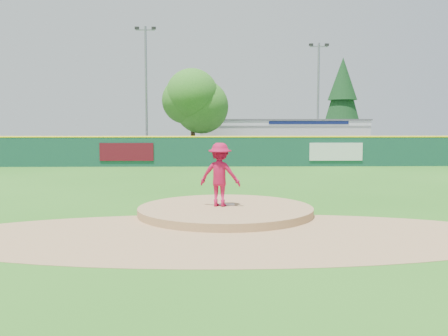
{
  "coord_description": "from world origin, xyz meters",
  "views": [
    {
      "loc": [
        -0.4,
        -15.54,
        2.84
      ],
      "look_at": [
        0.0,
        2.0,
        1.3
      ],
      "focal_mm": 40.0,
      "sensor_mm": 36.0,
      "label": 1
    }
  ],
  "objects_px": {
    "playground_slide": "(33,151)",
    "deciduous_tree": "(193,103)",
    "van": "(192,153)",
    "light_pole_left": "(146,86)",
    "pitcher": "(220,175)",
    "pool_building_grp": "(280,137)",
    "light_pole_right": "(318,94)",
    "conifer_tree": "(342,98)"
  },
  "relations": [
    {
      "from": "pitcher",
      "to": "pool_building_grp",
      "type": "height_order",
      "value": "pool_building_grp"
    },
    {
      "from": "van",
      "to": "pool_building_grp",
      "type": "relative_size",
      "value": 0.29
    },
    {
      "from": "playground_slide",
      "to": "conifer_tree",
      "type": "relative_size",
      "value": 0.29
    },
    {
      "from": "pitcher",
      "to": "van",
      "type": "xyz_separation_m",
      "value": [
        -1.86,
        23.07,
        -0.62
      ]
    },
    {
      "from": "pitcher",
      "to": "light_pole_right",
      "type": "height_order",
      "value": "light_pole_right"
    },
    {
      "from": "pool_building_grp",
      "to": "light_pole_right",
      "type": "xyz_separation_m",
      "value": [
        3.0,
        -2.99,
        3.88
      ]
    },
    {
      "from": "van",
      "to": "light_pole_right",
      "type": "distance_m",
      "value": 13.4
    },
    {
      "from": "deciduous_tree",
      "to": "conifer_tree",
      "type": "bearing_deg",
      "value": 36.25
    },
    {
      "from": "pitcher",
      "to": "deciduous_tree",
      "type": "distance_m",
      "value": 25.16
    },
    {
      "from": "pitcher",
      "to": "pool_building_grp",
      "type": "bearing_deg",
      "value": -85.75
    },
    {
      "from": "van",
      "to": "playground_slide",
      "type": "bearing_deg",
      "value": 96.05
    },
    {
      "from": "pool_building_grp",
      "to": "van",
      "type": "bearing_deg",
      "value": -132.39
    },
    {
      "from": "van",
      "to": "light_pole_left",
      "type": "bearing_deg",
      "value": 51.61
    },
    {
      "from": "pitcher",
      "to": "light_pole_left",
      "type": "xyz_separation_m",
      "value": [
        -5.83,
        26.88,
        4.8
      ]
    },
    {
      "from": "deciduous_tree",
      "to": "light_pole_right",
      "type": "xyz_separation_m",
      "value": [
        11.0,
        4.0,
        0.99
      ]
    },
    {
      "from": "playground_slide",
      "to": "conifer_tree",
      "type": "bearing_deg",
      "value": 25.42
    },
    {
      "from": "light_pole_left",
      "to": "light_pole_right",
      "type": "bearing_deg",
      "value": 7.59
    },
    {
      "from": "pool_building_grp",
      "to": "playground_slide",
      "type": "distance_m",
      "value": 22.13
    },
    {
      "from": "pitcher",
      "to": "conifer_tree",
      "type": "bearing_deg",
      "value": -94.95
    },
    {
      "from": "van",
      "to": "conifer_tree",
      "type": "xyz_separation_m",
      "value": [
        15.03,
        12.81,
        4.91
      ]
    },
    {
      "from": "van",
      "to": "light_pole_left",
      "type": "xyz_separation_m",
      "value": [
        -3.97,
        3.81,
        5.42
      ]
    },
    {
      "from": "light_pole_right",
      "to": "van",
      "type": "bearing_deg",
      "value": -152.25
    },
    {
      "from": "van",
      "to": "deciduous_tree",
      "type": "distance_m",
      "value": 4.32
    },
    {
      "from": "pitcher",
      "to": "van",
      "type": "height_order",
      "value": "pitcher"
    },
    {
      "from": "deciduous_tree",
      "to": "conifer_tree",
      "type": "relative_size",
      "value": 0.77
    },
    {
      "from": "deciduous_tree",
      "to": "pitcher",
      "type": "bearing_deg",
      "value": -85.8
    },
    {
      "from": "van",
      "to": "playground_slide",
      "type": "relative_size",
      "value": 1.59
    },
    {
      "from": "pitcher",
      "to": "playground_slide",
      "type": "distance_m",
      "value": 26.9
    },
    {
      "from": "playground_slide",
      "to": "light_pole_left",
      "type": "xyz_separation_m",
      "value": [
        8.22,
        3.94,
        5.28
      ]
    },
    {
      "from": "deciduous_tree",
      "to": "conifer_tree",
      "type": "height_order",
      "value": "conifer_tree"
    },
    {
      "from": "pool_building_grp",
      "to": "light_pole_left",
      "type": "height_order",
      "value": "light_pole_left"
    },
    {
      "from": "playground_slide",
      "to": "deciduous_tree",
      "type": "height_order",
      "value": "deciduous_tree"
    },
    {
      "from": "pitcher",
      "to": "playground_slide",
      "type": "height_order",
      "value": "pitcher"
    },
    {
      "from": "van",
      "to": "deciduous_tree",
      "type": "height_order",
      "value": "deciduous_tree"
    },
    {
      "from": "pool_building_grp",
      "to": "conifer_tree",
      "type": "distance_m",
      "value": 8.95
    },
    {
      "from": "van",
      "to": "conifer_tree",
      "type": "relative_size",
      "value": 0.46
    },
    {
      "from": "deciduous_tree",
      "to": "light_pole_right",
      "type": "bearing_deg",
      "value": 19.98
    },
    {
      "from": "playground_slide",
      "to": "light_pole_right",
      "type": "bearing_deg",
      "value": 14.35
    },
    {
      "from": "pitcher",
      "to": "pool_building_grp",
      "type": "xyz_separation_m",
      "value": [
        6.17,
        31.87,
        0.41
      ]
    },
    {
      "from": "deciduous_tree",
      "to": "light_pole_right",
      "type": "height_order",
      "value": "light_pole_right"
    },
    {
      "from": "pool_building_grp",
      "to": "deciduous_tree",
      "type": "distance_m",
      "value": 11.01
    },
    {
      "from": "van",
      "to": "pitcher",
      "type": "bearing_deg",
      "value": -169.97
    }
  ]
}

